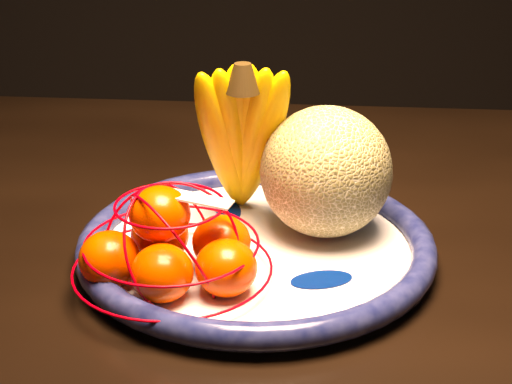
{
  "coord_description": "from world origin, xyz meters",
  "views": [
    {
      "loc": [
        0.08,
        -0.79,
        1.18
      ],
      "look_at": [
        0.09,
        -0.07,
        0.86
      ],
      "focal_mm": 55.0,
      "sensor_mm": 36.0,
      "label": 1
    }
  ],
  "objects_px": {
    "dining_table": "(267,299)",
    "fruit_bowl": "(256,246)",
    "cantaloupe": "(326,172)",
    "banana_bunch": "(242,133)",
    "mandarin_bag": "(173,249)"
  },
  "relations": [
    {
      "from": "banana_bunch",
      "to": "mandarin_bag",
      "type": "relative_size",
      "value": 0.83
    },
    {
      "from": "fruit_bowl",
      "to": "cantaloupe",
      "type": "bearing_deg",
      "value": 24.49
    },
    {
      "from": "dining_table",
      "to": "mandarin_bag",
      "type": "xyz_separation_m",
      "value": [
        -0.09,
        -0.12,
        0.13
      ]
    },
    {
      "from": "dining_table",
      "to": "cantaloupe",
      "type": "distance_m",
      "value": 0.18
    },
    {
      "from": "fruit_bowl",
      "to": "mandarin_bag",
      "type": "distance_m",
      "value": 0.11
    },
    {
      "from": "dining_table",
      "to": "mandarin_bag",
      "type": "height_order",
      "value": "mandarin_bag"
    },
    {
      "from": "fruit_bowl",
      "to": "banana_bunch",
      "type": "relative_size",
      "value": 1.85
    },
    {
      "from": "mandarin_bag",
      "to": "cantaloupe",
      "type": "bearing_deg",
      "value": 33.24
    },
    {
      "from": "dining_table",
      "to": "banana_bunch",
      "type": "bearing_deg",
      "value": 166.03
    },
    {
      "from": "cantaloupe",
      "to": "banana_bunch",
      "type": "distance_m",
      "value": 0.1
    },
    {
      "from": "fruit_bowl",
      "to": "cantaloupe",
      "type": "height_order",
      "value": "cantaloupe"
    },
    {
      "from": "dining_table",
      "to": "fruit_bowl",
      "type": "bearing_deg",
      "value": -97.54
    },
    {
      "from": "cantaloupe",
      "to": "banana_bunch",
      "type": "bearing_deg",
      "value": 158.31
    },
    {
      "from": "mandarin_bag",
      "to": "fruit_bowl",
      "type": "bearing_deg",
      "value": 40.04
    },
    {
      "from": "cantaloupe",
      "to": "mandarin_bag",
      "type": "relative_size",
      "value": 0.58
    }
  ]
}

